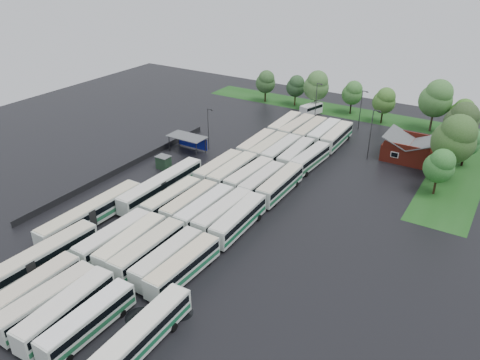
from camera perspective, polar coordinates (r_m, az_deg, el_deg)
The scene contains 62 objects.
ground at distance 76.55m, azimuth -6.04°, elevation -4.78°, with size 160.00×160.00×0.00m, color black.
brick_building at distance 102.43m, azimuth 19.97°, elevation 3.37°, with size 10.07×8.60×5.39m.
wash_shed at distance 100.27m, azimuth -6.34°, elevation 5.09°, with size 8.20×4.20×3.58m.
utility_hut at distance 93.71m, azimuth -9.31°, elevation 2.16°, with size 2.70×2.20×2.62m.
grass_strip_north at distance 128.35m, azimuth 12.67°, elevation 8.12°, with size 80.00×10.00×0.01m, color #184714.
grass_strip_east at distance 102.00m, azimuth 25.21°, elevation 1.12°, with size 10.00×50.00×0.01m, color #184714.
west_fence at distance 94.86m, azimuth -13.83°, elevation 1.55°, with size 0.10×50.00×1.20m, color #2D2D30.
bus_r0c0 at distance 64.36m, azimuth -23.87°, elevation -12.12°, with size 2.80×12.74×3.54m.
bus_r0c1 at distance 61.89m, azimuth -22.36°, elevation -13.49°, with size 3.29×13.06×3.61m.
bus_r0c2 at distance 59.82m, azimuth -20.40°, elevation -14.63°, with size 3.44×13.31×3.67m.
bus_r0c3 at distance 57.79m, azimuth -18.03°, elevation -16.04°, with size 2.70×12.46×3.47m.
bus_r1c0 at distance 70.45m, azimuth -15.08°, elevation -6.83°, with size 2.99×13.05×3.62m.
bus_r1c1 at distance 68.77m, azimuth -13.12°, elevation -7.50°, with size 3.36×12.97×3.58m.
bus_r1c2 at distance 66.86m, azimuth -11.12°, elevation -8.35°, with size 2.93×13.09×3.63m.
bus_r1c3 at distance 64.96m, azimuth -8.85°, elevation -9.40°, with size 2.74×12.50×3.48m.
bus_r1c4 at distance 63.14m, azimuth -6.89°, elevation -10.42°, with size 3.02×12.78×3.54m.
bus_r2c0 at distance 78.87m, azimuth -8.28°, elevation -2.29°, with size 2.91×12.50×3.47m.
bus_r2c1 at distance 77.23m, azimuth -6.14°, elevation -2.82°, with size 2.70×12.49×3.47m.
bus_r2c2 at distance 75.27m, azimuth -4.27°, elevation -3.53°, with size 2.82×12.93×3.59m.
bus_r2c3 at distance 73.79m, azimuth -2.09°, elevation -4.12°, with size 2.96×13.11×3.64m.
bus_r2c4 at distance 72.26m, azimuth -0.17°, elevation -4.83°, with size 3.23×13.19×3.65m.
bus_r3c0 at distance 88.43m, azimuth -2.60°, elevation 1.40°, with size 2.78×12.78×3.55m.
bus_r3c1 at distance 86.90m, azimuth -0.85°, elevation 0.99°, with size 2.82×13.18×3.67m.
bus_r3c2 at distance 85.43m, azimuth 1.13°, elevation 0.45°, with size 3.23×12.82×3.54m.
bus_r3c3 at distance 83.71m, azimuth 2.70°, elevation -0.19°, with size 2.87×12.51×3.47m.
bus_r3c4 at distance 82.73m, azimuth 4.92°, elevation -0.54°, with size 2.90×13.12×3.64m.
bus_r4c0 at distance 99.02m, azimuth 2.03°, elevation 4.29°, with size 3.08×12.70×3.51m.
bus_r4c1 at distance 97.45m, azimuth 3.53°, elevation 3.88°, with size 2.75×12.75×3.55m.
bus_r4c2 at distance 96.13m, azimuth 5.07°, elevation 3.51°, with size 2.83×12.94×3.60m.
bus_r4c3 at distance 94.86m, azimuth 6.86°, elevation 3.07°, with size 3.10×12.89×3.57m.
bus_r4c4 at distance 93.60m, azimuth 8.55°, elevation 2.58°, with size 3.24×12.56×3.47m.
bus_r5c0 at distance 110.29m, azimuth 5.49°, elevation 6.64°, with size 3.26×13.06×3.61m.
bus_r5c1 at distance 108.63m, azimuth 6.94°, elevation 6.26°, with size 3.18×13.27×3.67m.
bus_r5c2 at distance 107.27m, azimuth 8.53°, elevation 5.88°, with size 2.89×13.18×3.66m.
bus_r5c3 at distance 106.53m, azimuth 10.20°, elevation 5.60°, with size 2.86×13.16×3.66m.
bus_r5c4 at distance 105.35m, azimuth 11.71°, elevation 5.21°, with size 3.04×13.16×3.65m.
artic_bus_west_a at distance 68.77m, azimuth -24.02°, elevation -9.34°, with size 3.65×19.78×3.65m.
artic_bus_west_b at distance 83.29m, azimuth -9.52°, elevation -0.64°, with size 2.95×19.53×3.62m.
artic_bus_west_c at distance 77.41m, azimuth -17.63°, elevation -3.90°, with size 3.00×19.53×3.62m.
artic_bus_east at distance 53.54m, azimuth -13.64°, elevation -19.41°, with size 3.18×19.29×3.57m.
minibus at distance 123.86m, azimuth 8.67°, elevation 8.55°, with size 4.10×6.90×2.84m.
tree_north_0 at distance 132.03m, azimuth 3.17°, elevation 11.89°, with size 5.46×5.46×9.04m.
tree_north_1 at distance 129.97m, azimuth 6.84°, elevation 11.33°, with size 5.10×5.10×8.45m.
tree_north_2 at distance 125.12m, azimuth 9.32°, elevation 11.33°, with size 6.63×6.63×10.99m.
tree_north_3 at distance 125.45m, azimuth 13.58°, elevation 10.32°, with size 5.35×5.35×8.86m.
tree_north_4 at distance 120.25m, azimuth 17.22°, elevation 9.26°, with size 5.54×5.54×9.17m.
tree_north_5 at distance 118.35m, azimuth 22.85°, elevation 9.19°, with size 7.59×7.59×12.57m.
tree_north_6 at distance 117.80m, azimuth 25.45°, elevation 7.46°, with size 5.52×5.52×9.14m.
tree_east_0 at distance 87.98m, azimuth 23.21°, elevation 1.64°, with size 5.32×5.32×8.81m.
tree_east_1 at distance 93.49m, azimuth 24.75°, elevation 4.62°, with size 7.89×7.89×13.07m.
tree_east_2 at distance 102.14m, azimuth 26.04°, elevation 4.23°, with size 4.98×4.97×8.23m.
tree_east_3 at distance 107.28m, azimuth 25.44°, elevation 6.55°, with size 6.88×6.88×11.40m.
tree_east_4 at distance 116.53m, azimuth 26.17°, elevation 6.68°, with size 4.74×4.74×7.85m.
lamp_post_ne at distance 98.43m, azimuth 15.74°, elevation 5.78°, with size 1.64×0.32×10.62m.
lamp_post_nw at distance 100.00m, azimuth -3.85°, elevation 6.59°, with size 1.42×0.28×9.22m.
lamp_post_back_w at distance 118.17m, azimuth 9.32°, elevation 9.67°, with size 1.49×0.29×9.69m.
lamp_post_back_e at distance 114.97m, azimuth 14.57°, elevation 8.60°, with size 1.46×0.28×9.46m.
puddle_0 at distance 68.63m, azimuth -17.51°, elevation -10.24°, with size 4.38×4.38×0.01m, color black.
puddle_1 at distance 59.61m, azimuth -12.11°, elevation -16.04°, with size 3.61×3.61×0.01m, color black.
puddle_2 at distance 83.93m, azimuth -8.27°, elevation -1.86°, with size 4.87×4.87×0.01m, color black.
puddle_3 at distance 73.07m, azimuth -6.53°, elevation -6.50°, with size 4.64×4.64×0.01m, color black.
puddle_4 at distance 59.36m, azimuth -7.17°, elevation -15.77°, with size 2.95×2.95×0.01m, color black.
Camera 1 is at (40.96, -50.73, 40.10)m, focal length 35.00 mm.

